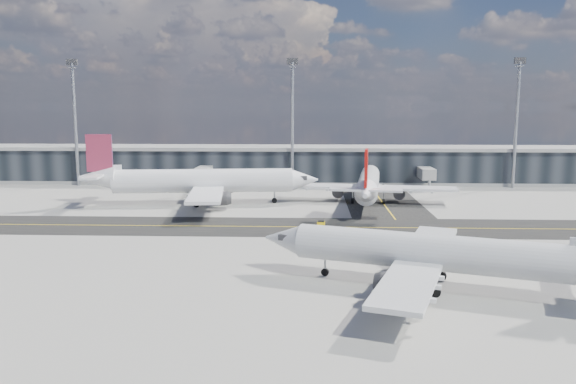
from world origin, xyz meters
The scene contains 9 objects.
ground centered at (0.00, 0.00, 0.00)m, with size 300.00×300.00×0.00m, color gray.
taxiway_lanes centered at (3.91, 10.74, 0.01)m, with size 180.00×63.00×0.03m.
terminal_concourse centered at (0.04, 54.93, 4.09)m, with size 152.00×19.80×8.80m.
floodlight_masts centered at (0.00, 48.00, 15.61)m, with size 102.50×0.70×28.90m.
airliner_af centered at (-16.58, 23.69, 4.36)m, with size 44.60×38.12×13.20m.
airliner_redtail centered at (15.09, 25.48, 3.80)m, with size 33.24×38.87×11.51m.
airliner_near centered at (16.75, -24.69, 3.62)m, with size 36.10×31.16×10.97m.
baggage_tug centered at (5.08, -0.66, 0.94)m, with size 3.08×1.71×1.88m.
service_van centered at (19.98, 44.00, 0.71)m, with size 2.36×5.11×1.42m, color white.
Camera 1 is at (4.07, -79.80, 18.11)m, focal length 35.00 mm.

